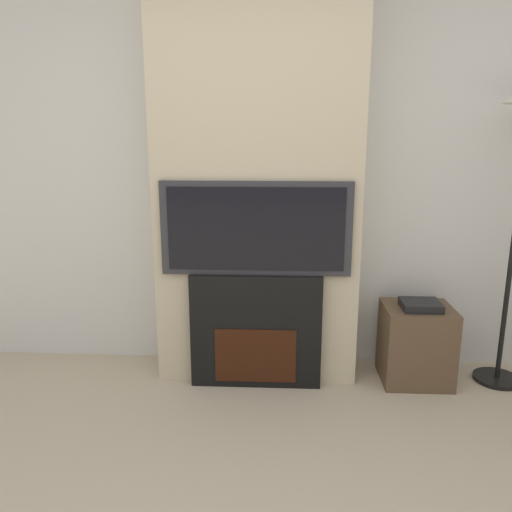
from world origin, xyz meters
TOP-DOWN VIEW (x-y plane):
  - wall_back at (0.00, 2.03)m, footprint 6.00×0.06m
  - chimney_breast at (0.00, 1.82)m, footprint 1.26×0.37m
  - fireplace at (0.00, 1.63)m, footprint 0.81×0.15m
  - television at (0.00, 1.63)m, footprint 1.14×0.07m
  - media_stand at (1.02, 1.72)m, footprint 0.43×0.37m

SIDE VIEW (x-z plane):
  - media_stand at x=1.02m, z-range -0.02..0.53m
  - fireplace at x=0.00m, z-range 0.00..0.72m
  - television at x=0.00m, z-range 0.73..1.29m
  - wall_back at x=0.00m, z-range 0.00..2.70m
  - chimney_breast at x=0.00m, z-range 0.00..2.70m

